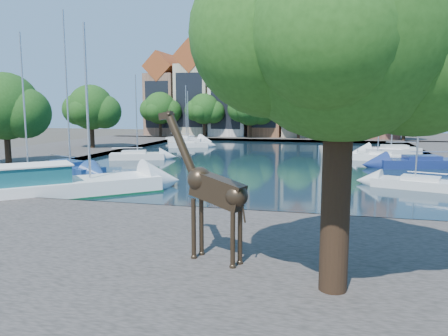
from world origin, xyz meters
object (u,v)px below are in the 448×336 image
object	(u,v)px
motorsailer	(63,184)
sailboat_left_a	(29,181)
plane_tree	(347,30)
sailboat_right_a	(415,181)
giraffe_statue	(211,188)

from	to	relation	value
motorsailer	sailboat_left_a	xyz separation A→B (m)	(-3.73, 1.62, -0.28)
plane_tree	sailboat_right_a	world-z (taller)	plane_tree
sailboat_left_a	sailboat_right_a	world-z (taller)	sailboat_left_a
giraffe_statue	sailboat_left_a	size ratio (longest dim) A/B	0.48
motorsailer	plane_tree	bearing A→B (deg)	-34.52
motorsailer	sailboat_right_a	xyz separation A→B (m)	(21.93, 8.27, -0.33)
motorsailer	giraffe_statue	bearing A→B (deg)	-38.45
sailboat_left_a	motorsailer	bearing A→B (deg)	-23.50
plane_tree	sailboat_left_a	size ratio (longest dim) A/B	1.02
sailboat_right_a	motorsailer	bearing A→B (deg)	-159.33
plane_tree	giraffe_statue	distance (m)	6.46
plane_tree	sailboat_right_a	xyz separation A→B (m)	(5.37, 19.66, -7.11)
sailboat_right_a	plane_tree	bearing A→B (deg)	-105.29
giraffe_statue	motorsailer	world-z (taller)	motorsailer
giraffe_statue	motorsailer	distance (m)	15.97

